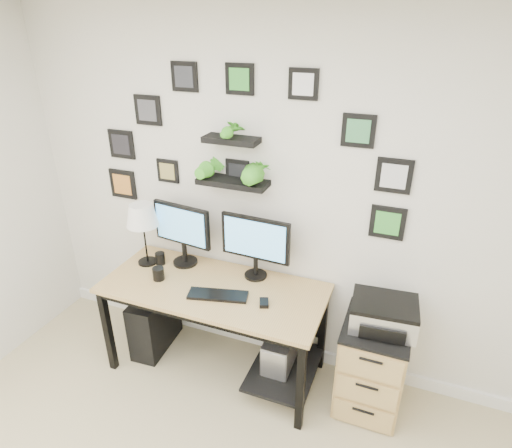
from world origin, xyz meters
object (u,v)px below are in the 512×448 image
at_px(desk, 220,299).
at_px(mug, 158,274).
at_px(file_cabinet, 372,364).
at_px(pc_tower_grey, 282,356).
at_px(printer, 384,314).
at_px(pc_tower_black, 155,321).
at_px(monitor_left, 182,230).
at_px(monitor_right, 255,243).
at_px(table_lamp, 142,217).

bearing_deg(desk, mug, -168.22).
relative_size(desk, file_cabinet, 2.39).
bearing_deg(mug, pc_tower_grey, 7.91).
bearing_deg(printer, pc_tower_black, -178.21).
bearing_deg(pc_tower_black, pc_tower_grey, -2.40).
bearing_deg(monitor_left, pc_tower_black, -144.86).
xyz_separation_m(pc_tower_black, printer, (1.74, 0.05, 0.52)).
relative_size(monitor_right, mug, 5.50).
bearing_deg(table_lamp, desk, -6.76).
xyz_separation_m(pc_tower_black, pc_tower_grey, (1.08, 0.03, -0.03)).
distance_m(desk, printer, 1.14).
relative_size(pc_tower_black, pc_tower_grey, 1.11).
bearing_deg(table_lamp, pc_tower_grey, -2.23).
bearing_deg(desk, printer, 3.22).
height_order(monitor_right, printer, monitor_right).
relative_size(table_lamp, mug, 5.22).
bearing_deg(file_cabinet, printer, 12.86).
xyz_separation_m(monitor_right, pc_tower_black, (-0.81, -0.19, -0.79)).
relative_size(pc_tower_black, file_cabinet, 0.73).
xyz_separation_m(desk, monitor_left, (-0.38, 0.17, 0.41)).
xyz_separation_m(monitor_left, file_cabinet, (1.49, -0.11, -0.70)).
xyz_separation_m(desk, file_cabinet, (1.11, 0.06, -0.29)).
xyz_separation_m(monitor_right, table_lamp, (-0.86, -0.12, 0.11)).
relative_size(desk, monitor_left, 3.24).
relative_size(monitor_right, pc_tower_grey, 1.18).
bearing_deg(pc_tower_black, monitor_right, 9.26).
height_order(desk, monitor_right, monitor_right).
relative_size(pc_tower_grey, printer, 1.01).
bearing_deg(pc_tower_grey, table_lamp, 177.77).
bearing_deg(file_cabinet, monitor_left, 175.67).
distance_m(monitor_right, table_lamp, 0.87).
bearing_deg(pc_tower_grey, file_cabinet, 2.15).
bearing_deg(pc_tower_black, file_cabinet, -2.10).
distance_m(mug, file_cabinet, 1.63).
distance_m(pc_tower_black, pc_tower_grey, 1.08).
relative_size(monitor_right, file_cabinet, 0.77).
distance_m(desk, monitor_right, 0.49).
bearing_deg(pc_tower_grey, monitor_right, 149.50).
bearing_deg(printer, table_lamp, 179.54).
bearing_deg(file_cabinet, mug, -174.43).
xyz_separation_m(desk, printer, (1.13, 0.06, 0.14)).
xyz_separation_m(desk, mug, (-0.45, -0.09, 0.17)).
distance_m(desk, pc_tower_black, 0.72).
distance_m(mug, pc_tower_grey, 1.09).
xyz_separation_m(pc_tower_grey, file_cabinet, (0.64, 0.02, 0.12)).
xyz_separation_m(monitor_left, pc_tower_grey, (0.85, -0.14, -0.82)).
distance_m(monitor_right, printer, 0.98).
bearing_deg(pc_tower_grey, printer, 2.55).
xyz_separation_m(mug, pc_tower_grey, (0.92, 0.13, -0.58)).
relative_size(table_lamp, file_cabinet, 0.74).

